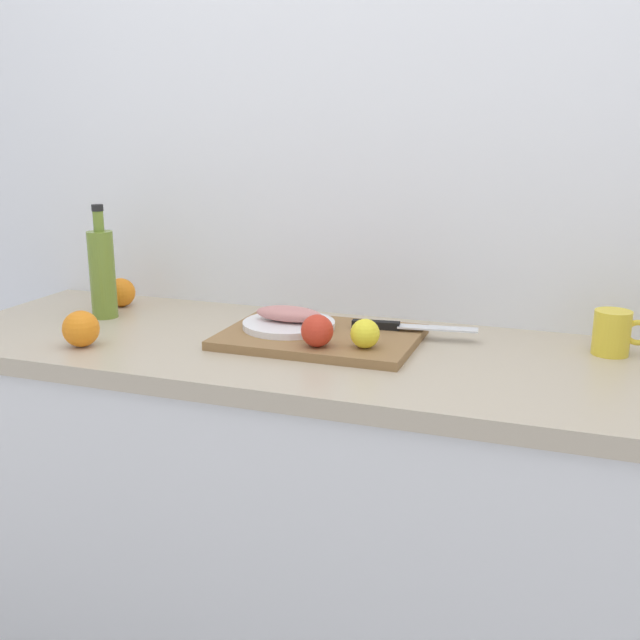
{
  "coord_description": "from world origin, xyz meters",
  "views": [
    {
      "loc": [
        0.43,
        -1.48,
        1.38
      ],
      "look_at": [
        -0.11,
        0.04,
        0.95
      ],
      "focal_mm": 41.64,
      "sensor_mm": 36.0,
      "label": 1
    }
  ],
  "objects_px": {
    "white_plate": "(289,325)",
    "chef_knife": "(397,326)",
    "coffee_mug_0": "(613,333)",
    "fish_fillet": "(289,314)",
    "orange_0": "(121,292)",
    "lemon_0": "(365,334)",
    "olive_oil_bottle": "(102,272)",
    "cutting_board": "(320,337)"
  },
  "relations": [
    {
      "from": "white_plate",
      "to": "chef_knife",
      "type": "distance_m",
      "value": 0.25
    },
    {
      "from": "cutting_board",
      "to": "chef_knife",
      "type": "bearing_deg",
      "value": 27.98
    },
    {
      "from": "fish_fillet",
      "to": "orange_0",
      "type": "xyz_separation_m",
      "value": [
        -0.53,
        0.12,
        -0.01
      ]
    },
    {
      "from": "cutting_board",
      "to": "olive_oil_bottle",
      "type": "relative_size",
      "value": 1.52
    },
    {
      "from": "fish_fillet",
      "to": "coffee_mug_0",
      "type": "distance_m",
      "value": 0.71
    },
    {
      "from": "cutting_board",
      "to": "chef_knife",
      "type": "height_order",
      "value": "chef_knife"
    },
    {
      "from": "fish_fillet",
      "to": "orange_0",
      "type": "height_order",
      "value": "orange_0"
    },
    {
      "from": "white_plate",
      "to": "lemon_0",
      "type": "bearing_deg",
      "value": -24.01
    },
    {
      "from": "coffee_mug_0",
      "to": "orange_0",
      "type": "distance_m",
      "value": 1.24
    },
    {
      "from": "white_plate",
      "to": "coffee_mug_0",
      "type": "distance_m",
      "value": 0.71
    },
    {
      "from": "coffee_mug_0",
      "to": "chef_knife",
      "type": "bearing_deg",
      "value": -175.78
    },
    {
      "from": "olive_oil_bottle",
      "to": "cutting_board",
      "type": "bearing_deg",
      "value": -2.06
    },
    {
      "from": "white_plate",
      "to": "fish_fillet",
      "type": "height_order",
      "value": "fish_fillet"
    },
    {
      "from": "fish_fillet",
      "to": "coffee_mug_0",
      "type": "xyz_separation_m",
      "value": [
        0.7,
        0.1,
        -0.0
      ]
    },
    {
      "from": "orange_0",
      "to": "lemon_0",
      "type": "bearing_deg",
      "value": -15.74
    },
    {
      "from": "lemon_0",
      "to": "orange_0",
      "type": "relative_size",
      "value": 0.81
    },
    {
      "from": "white_plate",
      "to": "chef_knife",
      "type": "height_order",
      "value": "chef_knife"
    },
    {
      "from": "chef_knife",
      "to": "orange_0",
      "type": "distance_m",
      "value": 0.78
    },
    {
      "from": "coffee_mug_0",
      "to": "orange_0",
      "type": "height_order",
      "value": "coffee_mug_0"
    },
    {
      "from": "cutting_board",
      "to": "chef_knife",
      "type": "relative_size",
      "value": 1.49
    },
    {
      "from": "white_plate",
      "to": "lemon_0",
      "type": "xyz_separation_m",
      "value": [
        0.21,
        -0.09,
        0.02
      ]
    },
    {
      "from": "chef_knife",
      "to": "olive_oil_bottle",
      "type": "relative_size",
      "value": 1.02
    },
    {
      "from": "cutting_board",
      "to": "orange_0",
      "type": "bearing_deg",
      "value": 167.81
    },
    {
      "from": "cutting_board",
      "to": "white_plate",
      "type": "bearing_deg",
      "value": 168.27
    },
    {
      "from": "chef_knife",
      "to": "olive_oil_bottle",
      "type": "bearing_deg",
      "value": 177.4
    },
    {
      "from": "white_plate",
      "to": "fish_fillet",
      "type": "xyz_separation_m",
      "value": [
        0.0,
        0.0,
        0.03
      ]
    },
    {
      "from": "fish_fillet",
      "to": "chef_knife",
      "type": "height_order",
      "value": "fish_fillet"
    },
    {
      "from": "white_plate",
      "to": "orange_0",
      "type": "distance_m",
      "value": 0.55
    },
    {
      "from": "lemon_0",
      "to": "olive_oil_bottle",
      "type": "relative_size",
      "value": 0.22
    },
    {
      "from": "cutting_board",
      "to": "coffee_mug_0",
      "type": "xyz_separation_m",
      "value": [
        0.62,
        0.12,
        0.04
      ]
    },
    {
      "from": "fish_fillet",
      "to": "coffee_mug_0",
      "type": "relative_size",
      "value": 1.37
    },
    {
      "from": "chef_knife",
      "to": "coffee_mug_0",
      "type": "xyz_separation_m",
      "value": [
        0.46,
        0.03,
        0.02
      ]
    },
    {
      "from": "fish_fillet",
      "to": "chef_knife",
      "type": "relative_size",
      "value": 0.55
    },
    {
      "from": "white_plate",
      "to": "olive_oil_bottle",
      "type": "distance_m",
      "value": 0.51
    },
    {
      "from": "orange_0",
      "to": "white_plate",
      "type": "bearing_deg",
      "value": -12.26
    },
    {
      "from": "cutting_board",
      "to": "white_plate",
      "type": "height_order",
      "value": "white_plate"
    },
    {
      "from": "white_plate",
      "to": "orange_0",
      "type": "xyz_separation_m",
      "value": [
        -0.53,
        0.12,
        0.01
      ]
    },
    {
      "from": "olive_oil_bottle",
      "to": "coffee_mug_0",
      "type": "bearing_deg",
      "value": 4.58
    },
    {
      "from": "white_plate",
      "to": "coffee_mug_0",
      "type": "relative_size",
      "value": 1.82
    },
    {
      "from": "olive_oil_bottle",
      "to": "coffee_mug_0",
      "type": "distance_m",
      "value": 1.21
    },
    {
      "from": "cutting_board",
      "to": "lemon_0",
      "type": "xyz_separation_m",
      "value": [
        0.13,
        -0.08,
        0.04
      ]
    },
    {
      "from": "cutting_board",
      "to": "coffee_mug_0",
      "type": "bearing_deg",
      "value": 10.78
    }
  ]
}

